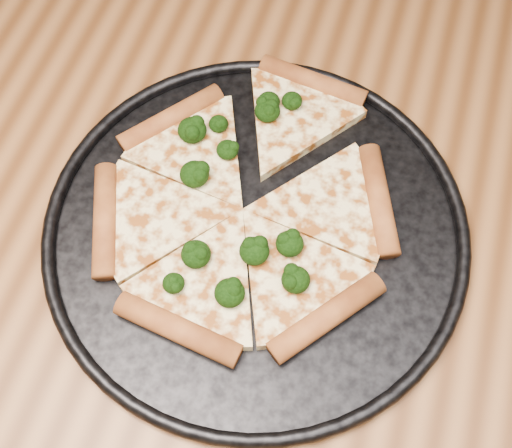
# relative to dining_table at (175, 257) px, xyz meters

# --- Properties ---
(ground) EXTENTS (4.00, 4.00, 0.00)m
(ground) POSITION_rel_dining_table_xyz_m (0.00, 0.00, -0.66)
(ground) COLOR brown
(ground) RESTS_ON ground
(dining_table) EXTENTS (1.20, 0.90, 0.75)m
(dining_table) POSITION_rel_dining_table_xyz_m (0.00, 0.00, 0.00)
(dining_table) COLOR brown
(dining_table) RESTS_ON ground
(pizza_pan) EXTENTS (0.41, 0.41, 0.02)m
(pizza_pan) POSITION_rel_dining_table_xyz_m (0.09, 0.01, 0.10)
(pizza_pan) COLOR black
(pizza_pan) RESTS_ON dining_table
(pizza) EXTENTS (0.31, 0.34, 0.02)m
(pizza) POSITION_rel_dining_table_xyz_m (0.08, 0.03, 0.11)
(pizza) COLOR #FCE39A
(pizza) RESTS_ON pizza_pan
(broccoli_florets) EXTENTS (0.17, 0.25, 0.02)m
(broccoli_florets) POSITION_rel_dining_table_xyz_m (0.07, 0.03, 0.12)
(broccoli_florets) COLOR black
(broccoli_florets) RESTS_ON pizza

